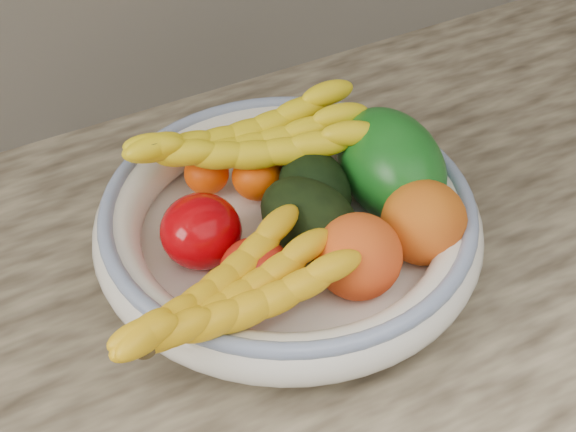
{
  "coord_description": "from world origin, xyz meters",
  "views": [
    {
      "loc": [
        -0.3,
        1.09,
        1.55
      ],
      "look_at": [
        0.0,
        1.66,
        0.96
      ],
      "focal_mm": 55.0,
      "sensor_mm": 36.0,
      "label": 1
    }
  ],
  "objects_px": {
    "banana_bunch_back": "(249,148)",
    "banana_bunch_front": "(230,303)",
    "green_mango": "(390,165)",
    "fruit_bowl": "(288,224)"
  },
  "relations": [
    {
      "from": "banana_bunch_back",
      "to": "banana_bunch_front",
      "type": "bearing_deg",
      "value": -109.58
    },
    {
      "from": "green_mango",
      "to": "banana_bunch_front",
      "type": "xyz_separation_m",
      "value": [
        -0.23,
        -0.1,
        0.01
      ]
    },
    {
      "from": "banana_bunch_back",
      "to": "banana_bunch_front",
      "type": "xyz_separation_m",
      "value": [
        -0.11,
        -0.18,
        -0.01
      ]
    },
    {
      "from": "fruit_bowl",
      "to": "banana_bunch_back",
      "type": "height_order",
      "value": "banana_bunch_back"
    },
    {
      "from": "green_mango",
      "to": "banana_bunch_back",
      "type": "bearing_deg",
      "value": 148.18
    },
    {
      "from": "green_mango",
      "to": "banana_bunch_back",
      "type": "xyz_separation_m",
      "value": [
        -0.12,
        0.08,
        0.01
      ]
    },
    {
      "from": "banana_bunch_back",
      "to": "fruit_bowl",
      "type": "bearing_deg",
      "value": -78.48
    },
    {
      "from": "green_mango",
      "to": "banana_bunch_back",
      "type": "height_order",
      "value": "green_mango"
    },
    {
      "from": "green_mango",
      "to": "banana_bunch_front",
      "type": "relative_size",
      "value": 0.6
    },
    {
      "from": "banana_bunch_back",
      "to": "banana_bunch_front",
      "type": "distance_m",
      "value": 0.21
    }
  ]
}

